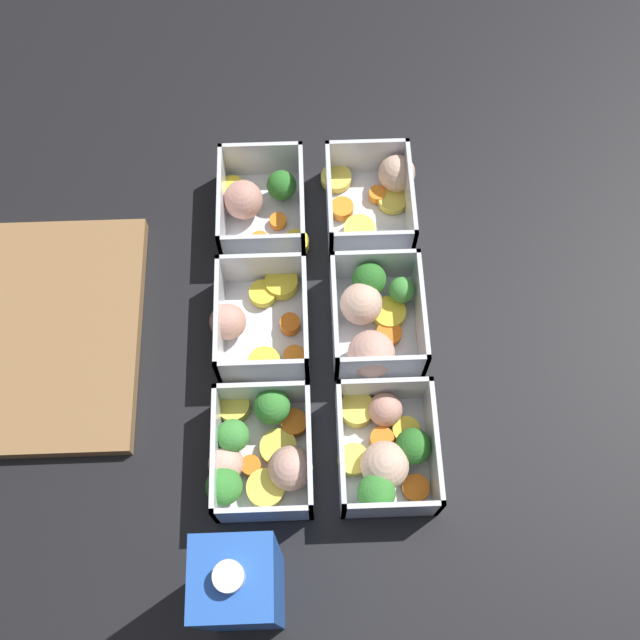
% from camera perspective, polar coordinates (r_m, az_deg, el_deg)
% --- Properties ---
extents(ground_plane, '(4.00, 4.00, 0.00)m').
position_cam_1_polar(ground_plane, '(0.85, 0.00, -0.57)').
color(ground_plane, black).
extents(container_near_left, '(0.13, 0.10, 0.06)m').
position_cam_1_polar(container_near_left, '(0.78, 5.03, -10.00)').
color(container_near_left, silver).
rests_on(container_near_left, ground_plane).
extents(container_near_center, '(0.15, 0.10, 0.06)m').
position_cam_1_polar(container_near_center, '(0.83, 4.09, 0.13)').
color(container_near_center, silver).
rests_on(container_near_center, ground_plane).
extents(container_near_right, '(0.14, 0.12, 0.06)m').
position_cam_1_polar(container_near_right, '(0.91, 4.21, 9.38)').
color(container_near_right, silver).
rests_on(container_near_right, ground_plane).
extents(container_far_left, '(0.15, 0.12, 0.06)m').
position_cam_1_polar(container_far_left, '(0.78, -4.61, -10.06)').
color(container_far_left, silver).
rests_on(container_far_left, ground_plane).
extents(container_far_center, '(0.14, 0.12, 0.06)m').
position_cam_1_polar(container_far_center, '(0.83, -4.71, 0.02)').
color(container_far_center, silver).
rests_on(container_far_center, ground_plane).
extents(container_far_right, '(0.13, 0.11, 0.06)m').
position_cam_1_polar(container_far_right, '(0.90, -4.58, 8.84)').
color(container_far_right, silver).
rests_on(container_far_right, ground_plane).
extents(juice_carton, '(0.07, 0.07, 0.20)m').
position_cam_1_polar(juice_carton, '(0.69, -5.99, -19.56)').
color(juice_carton, blue).
rests_on(juice_carton, ground_plane).
extents(cutting_board, '(0.28, 0.18, 0.02)m').
position_cam_1_polar(cutting_board, '(0.89, -19.26, -1.00)').
color(cutting_board, olive).
rests_on(cutting_board, ground_plane).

